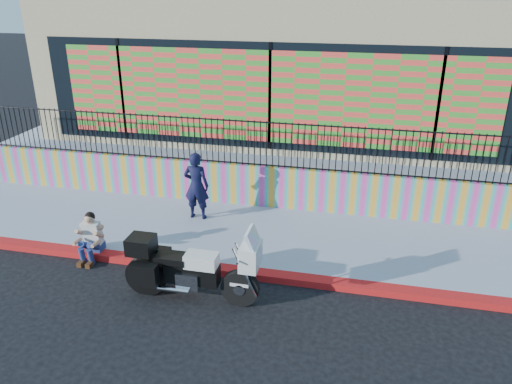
# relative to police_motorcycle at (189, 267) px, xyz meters

# --- Properties ---
(ground) EXTENTS (90.00, 90.00, 0.00)m
(ground) POSITION_rel_police_motorcycle_xyz_m (0.51, 0.98, -0.68)
(ground) COLOR black
(ground) RESTS_ON ground
(red_curb) EXTENTS (16.00, 0.30, 0.15)m
(red_curb) POSITION_rel_police_motorcycle_xyz_m (0.51, 0.98, -0.60)
(red_curb) COLOR #A90C1E
(red_curb) RESTS_ON ground
(sidewalk) EXTENTS (16.00, 3.00, 0.15)m
(sidewalk) POSITION_rel_police_motorcycle_xyz_m (0.51, 2.63, -0.60)
(sidewalk) COLOR #99A2B8
(sidewalk) RESTS_ON ground
(mural_wall) EXTENTS (16.00, 0.20, 1.10)m
(mural_wall) POSITION_rel_police_motorcycle_xyz_m (0.51, 4.23, 0.02)
(mural_wall) COLOR #E33B9D
(mural_wall) RESTS_ON sidewalk
(metal_fence) EXTENTS (15.80, 0.04, 1.20)m
(metal_fence) POSITION_rel_police_motorcycle_xyz_m (0.51, 4.23, 1.17)
(metal_fence) COLOR black
(metal_fence) RESTS_ON mural_wall
(elevated_platform) EXTENTS (16.00, 10.00, 1.25)m
(elevated_platform) POSITION_rel_police_motorcycle_xyz_m (0.51, 9.33, -0.05)
(elevated_platform) COLOR #99A2B8
(elevated_platform) RESTS_ON ground
(storefront_building) EXTENTS (14.00, 8.06, 4.00)m
(storefront_building) POSITION_rel_police_motorcycle_xyz_m (0.51, 9.11, 2.57)
(storefront_building) COLOR tan
(storefront_building) RESTS_ON elevated_platform
(police_motorcycle) EXTENTS (2.60, 0.86, 1.62)m
(police_motorcycle) POSITION_rel_police_motorcycle_xyz_m (0.00, 0.00, 0.00)
(police_motorcycle) COLOR black
(police_motorcycle) RESTS_ON ground
(police_officer) EXTENTS (0.63, 0.41, 1.72)m
(police_officer) POSITION_rel_police_motorcycle_xyz_m (-0.92, 3.13, 0.33)
(police_officer) COLOR black
(police_officer) RESTS_ON sidewalk
(seated_man) EXTENTS (0.54, 0.71, 1.06)m
(seated_man) POSITION_rel_police_motorcycle_xyz_m (-2.61, 0.88, -0.23)
(seated_man) COLOR navy
(seated_man) RESTS_ON ground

